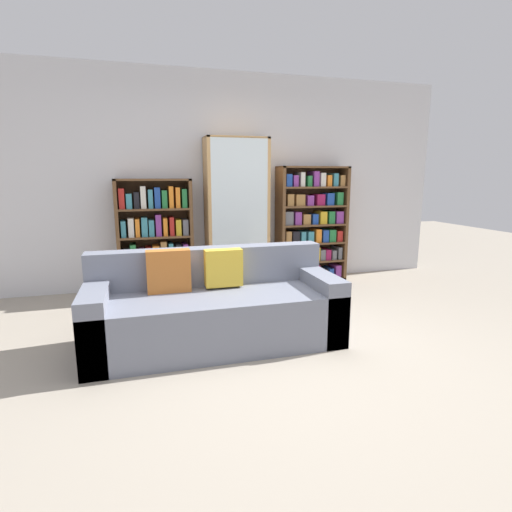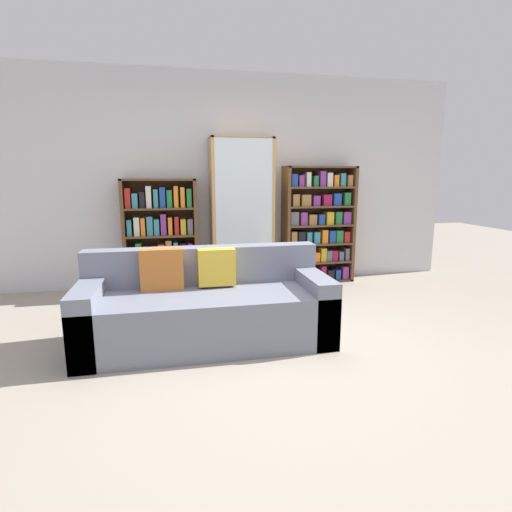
{
  "view_description": "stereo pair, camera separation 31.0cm",
  "coord_description": "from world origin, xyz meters",
  "px_view_note": "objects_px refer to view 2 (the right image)",
  "views": [
    {
      "loc": [
        -1.05,
        -2.73,
        1.41
      ],
      "look_at": [
        0.13,
        1.34,
        0.56
      ],
      "focal_mm": 28.0,
      "sensor_mm": 36.0,
      "label": 1
    },
    {
      "loc": [
        -0.75,
        -2.8,
        1.41
      ],
      "look_at": [
        0.13,
        1.34,
        0.56
      ],
      "focal_mm": 28.0,
      "sensor_mm": 36.0,
      "label": 2
    }
  ],
  "objects_px": {
    "display_cabinet": "(242,214)",
    "wine_bottle": "(281,290)",
    "bookshelf_right": "(318,227)",
    "couch": "(206,308)",
    "bookshelf_left": "(161,238)"
  },
  "relations": [
    {
      "from": "display_cabinet",
      "to": "wine_bottle",
      "type": "height_order",
      "value": "display_cabinet"
    },
    {
      "from": "bookshelf_left",
      "to": "bookshelf_right",
      "type": "relative_size",
      "value": 0.9
    },
    {
      "from": "bookshelf_right",
      "to": "couch",
      "type": "bearing_deg",
      "value": -133.36
    },
    {
      "from": "wine_bottle",
      "to": "bookshelf_right",
      "type": "bearing_deg",
      "value": 48.39
    },
    {
      "from": "couch",
      "to": "bookshelf_right",
      "type": "relative_size",
      "value": 1.35
    },
    {
      "from": "display_cabinet",
      "to": "wine_bottle",
      "type": "relative_size",
      "value": 5.5
    },
    {
      "from": "display_cabinet",
      "to": "bookshelf_right",
      "type": "height_order",
      "value": "display_cabinet"
    },
    {
      "from": "couch",
      "to": "bookshelf_right",
      "type": "distance_m",
      "value": 2.46
    },
    {
      "from": "bookshelf_right",
      "to": "wine_bottle",
      "type": "relative_size",
      "value": 4.5
    },
    {
      "from": "couch",
      "to": "wine_bottle",
      "type": "distance_m",
      "value": 1.33
    },
    {
      "from": "couch",
      "to": "wine_bottle",
      "type": "xyz_separation_m",
      "value": [
        0.93,
        0.94,
        -0.15
      ]
    },
    {
      "from": "bookshelf_left",
      "to": "bookshelf_right",
      "type": "height_order",
      "value": "bookshelf_right"
    },
    {
      "from": "couch",
      "to": "bookshelf_right",
      "type": "xyz_separation_m",
      "value": [
        1.66,
        1.76,
        0.45
      ]
    },
    {
      "from": "display_cabinet",
      "to": "bookshelf_right",
      "type": "bearing_deg",
      "value": 0.89
    },
    {
      "from": "bookshelf_left",
      "to": "display_cabinet",
      "type": "bearing_deg",
      "value": -0.89
    }
  ]
}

